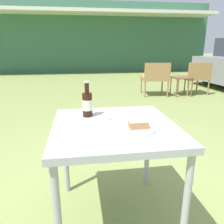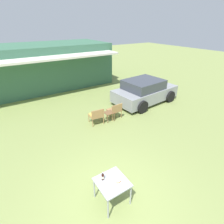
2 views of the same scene
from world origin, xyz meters
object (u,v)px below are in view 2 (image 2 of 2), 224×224
wicker_chair_cushioned (96,115)px  garden_side_table (109,113)px  cake_on_plate (118,182)px  parked_car (145,91)px  cola_bottle_near (103,177)px  patio_table (112,184)px  wicker_chair_plain (115,110)px

wicker_chair_cushioned → garden_side_table: size_ratio=1.76×
cake_on_plate → wicker_chair_cushioned: bearing=69.0°
parked_car → cake_on_plate: parked_car is taller
parked_car → wicker_chair_cushioned: 3.67m
parked_car → cola_bottle_near: 6.83m
parked_car → wicker_chair_cushioned: bearing=-173.5°
wicker_chair_cushioned → cola_bottle_near: 3.99m
patio_table → cola_bottle_near: size_ratio=3.18×
wicker_chair_plain → cake_on_plate: wicker_chair_plain is taller
patio_table → wicker_chair_plain: bearing=55.0°
wicker_chair_cushioned → patio_table: size_ratio=1.02×
parked_car → garden_side_table: (-2.95, -0.77, -0.29)m
parked_car → cake_on_plate: 6.82m
wicker_chair_plain → cola_bottle_near: (-2.77, -3.55, 0.33)m
wicker_chair_cushioned → wicker_chair_plain: 1.03m
wicker_chair_cushioned → wicker_chair_plain: size_ratio=1.00×
wicker_chair_cushioned → patio_table: (-1.59, -3.76, 0.17)m
cola_bottle_near → garden_side_table: bearing=55.7°
parked_car → cola_bottle_near: (-5.34, -4.26, 0.12)m
parked_car → wicker_chair_cushioned: parked_car is taller
wicker_chair_cushioned → garden_side_table: 0.65m
garden_side_table → cake_on_plate: 4.35m
patio_table → cake_on_plate: size_ratio=2.99×
garden_side_table → cake_on_plate: size_ratio=1.73×
cola_bottle_near → wicker_chair_plain: bearing=52.0°
parked_car → garden_side_table: 3.07m
wicker_chair_cushioned → wicker_chair_plain: same height
parked_car → cola_bottle_near: parked_car is taller
wicker_chair_cushioned → cola_bottle_near: size_ratio=3.25×
garden_side_table → patio_table: 4.31m
wicker_chair_cushioned → garden_side_table: (0.64, -0.07, -0.08)m
wicker_chair_cushioned → patio_table: wicker_chair_cushioned is taller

